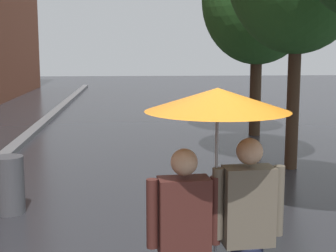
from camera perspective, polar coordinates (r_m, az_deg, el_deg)
kerb_strip at (r=14.06m, az=-15.75°, el=-1.02°), size 0.30×36.00×0.12m
street_tree_2 at (r=14.00m, az=10.27°, el=13.96°), size 3.03×3.03×5.42m
couple_under_umbrella at (r=3.92m, az=5.63°, el=-5.99°), size 1.12×1.12×2.11m
litter_bin at (r=7.69m, az=-17.77°, el=-6.45°), size 0.44×0.44×0.85m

